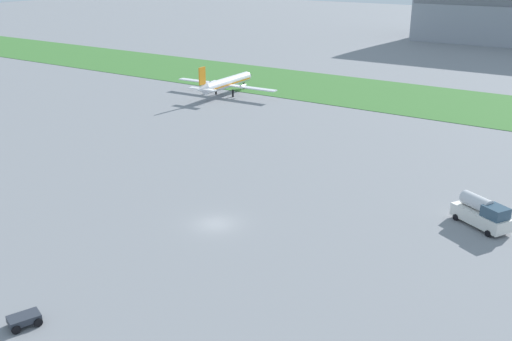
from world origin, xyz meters
TOP-DOWN VIEW (x-y plane):
  - ground_plane at (0.00, 0.00)m, footprint 600.00×600.00m
  - grass_taxiway_strip at (0.00, 69.49)m, footprint 360.00×28.00m
  - airplane_taxiing_turboprop at (-36.10, 51.49)m, footprint 23.66×20.24m
  - baggage_cart_near_gate at (-1.31, -23.33)m, footprint 2.50×2.85m
  - fuel_truck_midfield at (24.22, 15.19)m, footprint 6.84×5.30m

SIDE VIEW (x-z plane):
  - ground_plane at x=0.00m, z-range 0.00..0.00m
  - grass_taxiway_strip at x=0.00m, z-range 0.00..0.08m
  - baggage_cart_near_gate at x=-1.31m, z-range 0.12..1.02m
  - fuel_truck_midfield at x=24.22m, z-range -0.06..3.23m
  - airplane_taxiing_turboprop at x=-36.10m, z-range -0.95..6.14m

